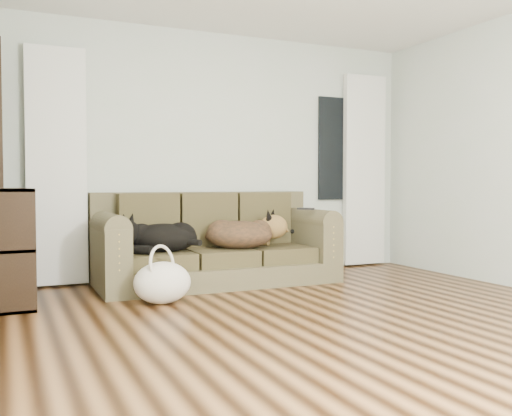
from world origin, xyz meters
name	(u,v)px	position (x,y,z in m)	size (l,w,h in m)	color
floor	(350,326)	(0.00, 0.00, 0.00)	(5.00, 5.00, 0.00)	black
wall_back	(221,155)	(0.00, 2.50, 1.30)	(4.50, 0.04, 2.60)	beige
curtain_left	(56,166)	(-1.70, 2.42, 1.15)	(0.55, 0.08, 2.25)	silver
curtain_right	(364,170)	(1.80, 2.42, 1.15)	(0.55, 0.08, 2.25)	silver
window_pane	(337,149)	(1.45, 2.47, 1.40)	(0.50, 0.03, 1.20)	black
sofa	(217,238)	(-0.24, 1.98, 0.45)	(2.33, 1.01, 0.95)	#383625
dog_black_lab	(159,238)	(-0.84, 1.93, 0.48)	(0.65, 0.45, 0.27)	black
dog_shepherd	(243,234)	(-0.01, 1.88, 0.49)	(0.69, 0.49, 0.30)	black
tv_remote	(306,209)	(0.67, 1.83, 0.73)	(0.05, 0.19, 0.02)	black
tote_bag	(162,284)	(-0.99, 1.25, 0.16)	(0.48, 0.37, 0.35)	beige
bookshelf	(15,244)	(-2.09, 1.70, 0.50)	(0.28, 0.76, 0.95)	black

